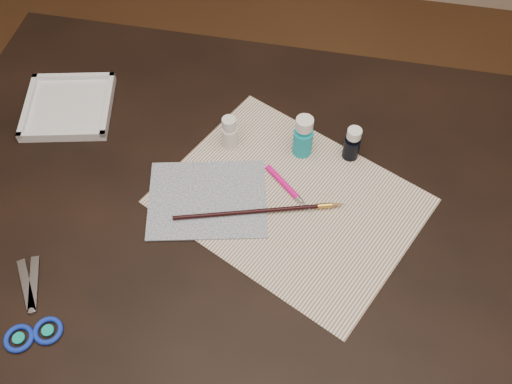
% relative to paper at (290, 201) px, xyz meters
% --- Properties ---
extents(ground, '(3.50, 3.50, 0.02)m').
position_rel_paper_xyz_m(ground, '(-0.06, -0.03, -0.76)').
color(ground, '#422614').
rests_on(ground, ground).
extents(table, '(1.30, 0.90, 0.75)m').
position_rel_paper_xyz_m(table, '(-0.06, -0.03, -0.38)').
color(table, black).
rests_on(table, ground).
extents(paper, '(0.55, 0.50, 0.00)m').
position_rel_paper_xyz_m(paper, '(0.00, 0.00, 0.00)').
color(paper, white).
rests_on(paper, table).
extents(canvas, '(0.25, 0.22, 0.00)m').
position_rel_paper_xyz_m(canvas, '(-0.15, -0.03, 0.00)').
color(canvas, '#101B3A').
rests_on(canvas, paper).
extents(paint_bottle_white, '(0.04, 0.04, 0.08)m').
position_rel_paper_xyz_m(paint_bottle_white, '(-0.14, 0.11, 0.04)').
color(paint_bottle_white, silver).
rests_on(paint_bottle_white, table).
extents(paint_bottle_cyan, '(0.04, 0.04, 0.09)m').
position_rel_paper_xyz_m(paint_bottle_cyan, '(0.00, 0.12, 0.05)').
color(paint_bottle_cyan, '#12A1B1').
rests_on(paint_bottle_cyan, table).
extents(paint_bottle_navy, '(0.04, 0.04, 0.08)m').
position_rel_paper_xyz_m(paint_bottle_navy, '(0.10, 0.13, 0.04)').
color(paint_bottle_navy, black).
rests_on(paint_bottle_navy, table).
extents(paintbrush, '(0.31, 0.10, 0.01)m').
position_rel_paper_xyz_m(paintbrush, '(-0.05, -0.04, 0.01)').
color(paintbrush, black).
rests_on(paintbrush, canvas).
extents(craft_knife, '(0.11, 0.10, 0.01)m').
position_rel_paper_xyz_m(craft_knife, '(-0.00, 0.02, 0.01)').
color(craft_knife, '#EB0883').
rests_on(craft_knife, paper).
extents(scissors, '(0.18, 0.21, 0.01)m').
position_rel_paper_xyz_m(scissors, '(-0.39, -0.29, 0.00)').
color(scissors, silver).
rests_on(scissors, table).
extents(palette_tray, '(0.21, 0.21, 0.02)m').
position_rel_paper_xyz_m(palette_tray, '(-0.49, 0.14, 0.01)').
color(palette_tray, silver).
rests_on(palette_tray, table).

